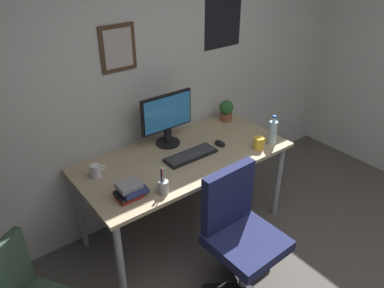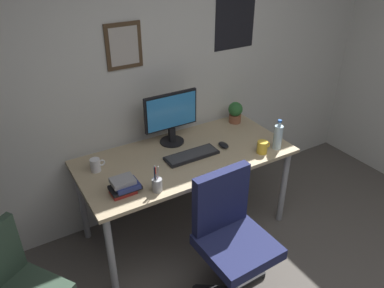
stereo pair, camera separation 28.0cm
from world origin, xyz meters
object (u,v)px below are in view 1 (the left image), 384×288
at_px(keyboard, 191,155).
at_px(office_chair, 239,229).
at_px(book_stack_left, 131,190).
at_px(water_bottle, 273,132).
at_px(coffee_mug_near, 259,143).
at_px(potted_plant, 226,110).
at_px(pen_cup, 163,186).
at_px(monitor, 167,117).
at_px(coffee_mug_far, 96,171).
at_px(computer_mouse, 220,143).

bearing_deg(keyboard, office_chair, -97.28).
relative_size(keyboard, book_stack_left, 2.09).
height_order(water_bottle, book_stack_left, water_bottle).
bearing_deg(coffee_mug_near, potted_plant, 75.84).
bearing_deg(pen_cup, monitor, 53.42).
bearing_deg(coffee_mug_far, computer_mouse, -10.85).
bearing_deg(coffee_mug_near, monitor, 136.05).
height_order(computer_mouse, pen_cup, pen_cup).
xyz_separation_m(monitor, keyboard, (0.02, -0.28, -0.23)).
height_order(office_chair, monitor, monitor).
distance_m(potted_plant, pen_cup, 1.22).
bearing_deg(book_stack_left, coffee_mug_far, 102.65).
bearing_deg(computer_mouse, office_chair, -120.58).
height_order(monitor, keyboard, monitor).
relative_size(computer_mouse, book_stack_left, 0.54).
height_order(office_chair, coffee_mug_near, office_chair).
distance_m(keyboard, coffee_mug_far, 0.73).
height_order(monitor, water_bottle, monitor).
bearing_deg(coffee_mug_near, computer_mouse, 132.62).
height_order(keyboard, computer_mouse, computer_mouse).
bearing_deg(coffee_mug_far, monitor, 7.88).
xyz_separation_m(office_chair, coffee_mug_far, (-0.62, 0.84, 0.27)).
height_order(computer_mouse, coffee_mug_far, coffee_mug_far).
bearing_deg(water_bottle, computer_mouse, 146.85).
distance_m(keyboard, potted_plant, 0.73).
height_order(keyboard, pen_cup, pen_cup).
bearing_deg(keyboard, water_bottle, -19.90).
height_order(keyboard, potted_plant, potted_plant).
bearing_deg(water_bottle, office_chair, -150.91).
bearing_deg(office_chair, potted_plant, 52.90).
relative_size(office_chair, coffee_mug_near, 7.86).
distance_m(computer_mouse, book_stack_left, 0.94).
xyz_separation_m(monitor, book_stack_left, (-0.60, -0.45, -0.18)).
bearing_deg(coffee_mug_near, keyboard, 155.44).
bearing_deg(coffee_mug_far, keyboard, -15.01).
height_order(office_chair, potted_plant, office_chair).
bearing_deg(monitor, potted_plant, 3.10).
height_order(keyboard, coffee_mug_far, coffee_mug_far).
distance_m(office_chair, coffee_mug_far, 1.08).
bearing_deg(monitor, pen_cup, -126.58).
height_order(office_chair, keyboard, office_chair).
distance_m(water_bottle, potted_plant, 0.56).
xyz_separation_m(office_chair, water_bottle, (0.74, 0.41, 0.33)).
distance_m(office_chair, book_stack_left, 0.78).
relative_size(monitor, coffee_mug_near, 3.81).
height_order(water_bottle, coffee_mug_near, water_bottle).
distance_m(computer_mouse, pen_cup, 0.77).
distance_m(potted_plant, book_stack_left, 1.36).
relative_size(office_chair, pen_cup, 4.75).
bearing_deg(potted_plant, book_stack_left, -159.04).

